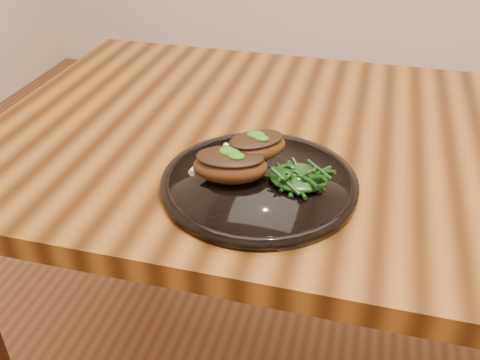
# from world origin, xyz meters

# --- Properties ---
(desk) EXTENTS (1.60, 0.80, 0.75)m
(desk) POSITION_xyz_m (0.00, 0.00, 0.67)
(desk) COLOR #321806
(desk) RESTS_ON ground
(plate) EXTENTS (0.31, 0.31, 0.02)m
(plate) POSITION_xyz_m (-0.24, -0.19, 0.76)
(plate) COLOR black
(plate) RESTS_ON desk
(lamb_chop_front) EXTENTS (0.13, 0.09, 0.05)m
(lamb_chop_front) POSITION_xyz_m (-0.29, -0.20, 0.79)
(lamb_chop_front) COLOR #49240E
(lamb_chop_front) RESTS_ON plate
(lamb_chop_back) EXTENTS (0.12, 0.11, 0.04)m
(lamb_chop_back) POSITION_xyz_m (-0.26, -0.16, 0.81)
(lamb_chop_back) COLOR #49240E
(lamb_chop_back) RESTS_ON plate
(herb_smear) EXTENTS (0.09, 0.06, 0.01)m
(herb_smear) POSITION_xyz_m (-0.28, -0.13, 0.77)
(herb_smear) COLOR #194C08
(herb_smear) RESTS_ON plate
(greens_heap) EXTENTS (0.09, 0.09, 0.03)m
(greens_heap) POSITION_xyz_m (-0.18, -0.19, 0.78)
(greens_heap) COLOR black
(greens_heap) RESTS_ON plate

